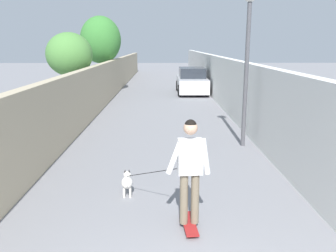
# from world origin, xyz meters

# --- Properties ---
(ground_plane) EXTENTS (80.00, 80.00, 0.00)m
(ground_plane) POSITION_xyz_m (14.00, 0.00, 0.00)
(ground_plane) COLOR gray
(wall_left) EXTENTS (48.00, 0.30, 2.02)m
(wall_left) POSITION_xyz_m (12.00, 2.91, 1.01)
(wall_left) COLOR tan
(wall_left) RESTS_ON ground
(fence_right) EXTENTS (48.00, 0.30, 2.31)m
(fence_right) POSITION_xyz_m (12.00, -2.91, 1.15)
(fence_right) COLOR white
(fence_right) RESTS_ON ground
(tree_left_near) EXTENTS (2.40, 2.40, 4.55)m
(tree_left_near) POSITION_xyz_m (19.00, 3.69, 3.16)
(tree_left_near) COLOR brown
(tree_left_near) RESTS_ON ground
(tree_left_mid) EXTENTS (1.97, 1.97, 3.42)m
(tree_left_mid) POSITION_xyz_m (13.00, 4.02, 2.48)
(tree_left_mid) COLOR brown
(tree_left_mid) RESTS_ON ground
(lamp_post) EXTENTS (0.36, 0.36, 4.38)m
(lamp_post) POSITION_xyz_m (7.53, -2.36, 2.99)
(lamp_post) COLOR #4C4C51
(lamp_post) RESTS_ON ground
(skateboard) EXTENTS (0.81, 0.26, 0.08)m
(skateboard) POSITION_xyz_m (2.83, -0.43, 0.07)
(skateboard) COLOR maroon
(skateboard) RESTS_ON ground
(person_skateboarder) EXTENTS (0.25, 0.71, 1.72)m
(person_skateboarder) POSITION_xyz_m (2.83, -0.43, 1.10)
(person_skateboarder) COLOR #726651
(person_skateboarder) RESTS_ON skateboard
(dog) EXTENTS (1.58, 1.26, 1.06)m
(dog) POSITION_xyz_m (4.13, 0.70, 0.28)
(dog) COLOR white
(dog) RESTS_ON ground
(car_near) EXTENTS (4.09, 1.80, 1.54)m
(car_near) POSITION_xyz_m (18.84, -1.76, 0.71)
(car_near) COLOR silver
(car_near) RESTS_ON ground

